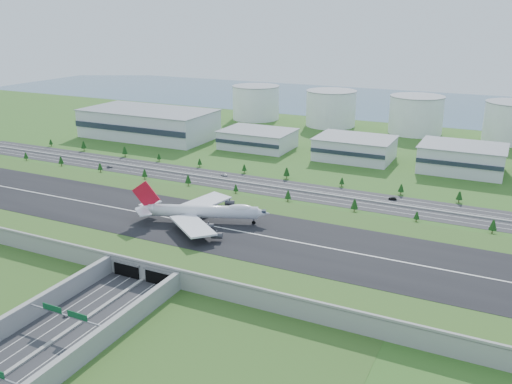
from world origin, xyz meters
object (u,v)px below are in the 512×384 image
at_px(fuel_tank_a, 256,103).
at_px(boeing_747, 202,211).
at_px(car_7, 224,175).
at_px(car_0, 69,313).
at_px(car_2, 131,307).
at_px(car_4, 110,167).
at_px(car_5, 393,199).

height_order(fuel_tank_a, boeing_747, fuel_tank_a).
bearing_deg(car_7, car_0, 26.97).
height_order(car_2, car_7, car_7).
xyz_separation_m(fuel_tank_a, car_4, (-12.31, -225.58, -16.57)).
bearing_deg(car_4, car_2, -156.24).
xyz_separation_m(boeing_747, car_0, (-6.53, -88.44, -13.31)).
relative_size(boeing_747, car_4, 14.12).
distance_m(fuel_tank_a, car_4, 226.52).
height_order(car_4, car_7, car_4).
bearing_deg(car_0, car_7, 111.97).
xyz_separation_m(fuel_tank_a, car_2, (130.56, -381.47, -16.68)).
distance_m(boeing_747, car_5, 127.29).
relative_size(car_0, car_5, 0.88).
bearing_deg(car_2, fuel_tank_a, -82.32).
bearing_deg(car_7, fuel_tank_a, -144.13).
height_order(car_0, car_4, car_4).
relative_size(car_0, car_7, 0.82).
bearing_deg(boeing_747, car_2, -101.67).
height_order(fuel_tank_a, car_2, fuel_tank_a).
xyz_separation_m(fuel_tank_a, boeing_747, (118.42, -307.51, -3.32)).
bearing_deg(car_0, car_2, 48.72).
height_order(car_0, car_7, car_7).
relative_size(car_5, car_7, 0.94).
relative_size(fuel_tank_a, boeing_747, 0.74).
bearing_deg(car_2, boeing_747, -91.89).
distance_m(fuel_tank_a, car_5, 283.82).
distance_m(boeing_747, car_2, 76.14).
relative_size(fuel_tank_a, car_7, 9.32).
bearing_deg(car_4, boeing_747, -140.82).
height_order(boeing_747, car_5, boeing_747).
xyz_separation_m(boeing_747, car_2, (12.14, -73.96, -13.36)).
distance_m(fuel_tank_a, car_2, 403.54).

